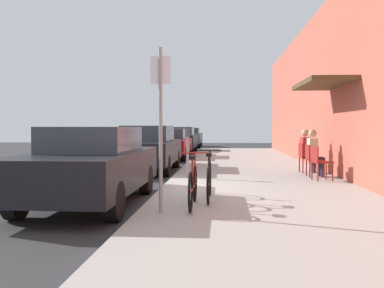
{
  "coord_description": "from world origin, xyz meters",
  "views": [
    {
      "loc": [
        1.38,
        -9.26,
        1.47
      ],
      "look_at": [
        0.31,
        5.5,
        0.88
      ],
      "focal_mm": 39.69,
      "sensor_mm": 36.0,
      "label": 1
    }
  ],
  "objects_px": {
    "seated_patron_1": "(314,151)",
    "bicycle_0": "(193,186)",
    "parked_car_1": "(148,148)",
    "cafe_chair_2": "(305,156)",
    "parked_car_3": "(180,139)",
    "parked_car_4": "(189,137)",
    "parking_meter": "(188,149)",
    "cafe_chair_0": "(319,161)",
    "seated_patron_2": "(307,149)",
    "street_sign": "(161,116)",
    "parked_car_2": "(169,143)",
    "bicycle_1": "(209,180)",
    "cafe_chair_1": "(312,158)",
    "parked_car_0": "(92,165)"
  },
  "relations": [
    {
      "from": "parked_car_3",
      "to": "street_sign",
      "type": "bearing_deg",
      "value": -85.25
    },
    {
      "from": "parking_meter",
      "to": "parked_car_3",
      "type": "bearing_deg",
      "value": 96.56
    },
    {
      "from": "parked_car_1",
      "to": "parked_car_3",
      "type": "distance_m",
      "value": 10.83
    },
    {
      "from": "street_sign",
      "to": "cafe_chair_1",
      "type": "distance_m",
      "value": 6.2
    },
    {
      "from": "street_sign",
      "to": "seated_patron_2",
      "type": "height_order",
      "value": "street_sign"
    },
    {
      "from": "cafe_chair_0",
      "to": "parked_car_3",
      "type": "bearing_deg",
      "value": 109.57
    },
    {
      "from": "parked_car_0",
      "to": "parked_car_1",
      "type": "height_order",
      "value": "parked_car_1"
    },
    {
      "from": "parked_car_3",
      "to": "cafe_chair_2",
      "type": "xyz_separation_m",
      "value": [
        4.91,
        -11.96,
        -0.14
      ]
    },
    {
      "from": "bicycle_1",
      "to": "seated_patron_1",
      "type": "relative_size",
      "value": 1.33
    },
    {
      "from": "cafe_chair_1",
      "to": "seated_patron_2",
      "type": "height_order",
      "value": "seated_patron_2"
    },
    {
      "from": "bicycle_1",
      "to": "cafe_chair_1",
      "type": "bearing_deg",
      "value": 55.08
    },
    {
      "from": "parked_car_1",
      "to": "parked_car_3",
      "type": "relative_size",
      "value": 1.0
    },
    {
      "from": "parked_car_2",
      "to": "bicycle_0",
      "type": "height_order",
      "value": "parked_car_2"
    },
    {
      "from": "parked_car_1",
      "to": "bicycle_0",
      "type": "bearing_deg",
      "value": -73.68
    },
    {
      "from": "parking_meter",
      "to": "bicycle_1",
      "type": "distance_m",
      "value": 3.44
    },
    {
      "from": "parked_car_0",
      "to": "seated_patron_1",
      "type": "height_order",
      "value": "parked_car_0"
    },
    {
      "from": "cafe_chair_2",
      "to": "seated_patron_1",
      "type": "bearing_deg",
      "value": -86.63
    },
    {
      "from": "bicycle_0",
      "to": "bicycle_1",
      "type": "relative_size",
      "value": 1.0
    },
    {
      "from": "street_sign",
      "to": "bicycle_1",
      "type": "relative_size",
      "value": 1.52
    },
    {
      "from": "bicycle_0",
      "to": "seated_patron_2",
      "type": "xyz_separation_m",
      "value": [
        2.99,
        5.62,
        0.34
      ]
    },
    {
      "from": "cafe_chair_2",
      "to": "street_sign",
      "type": "bearing_deg",
      "value": -119.19
    },
    {
      "from": "parked_car_3",
      "to": "bicycle_1",
      "type": "relative_size",
      "value": 2.57
    },
    {
      "from": "bicycle_1",
      "to": "seated_patron_1",
      "type": "xyz_separation_m",
      "value": [
        2.74,
        3.84,
        0.34
      ]
    },
    {
      "from": "street_sign",
      "to": "seated_patron_1",
      "type": "distance_m",
      "value": 6.21
    },
    {
      "from": "street_sign",
      "to": "parked_car_0",
      "type": "bearing_deg",
      "value": 141.16
    },
    {
      "from": "bicycle_0",
      "to": "parked_car_1",
      "type": "bearing_deg",
      "value": 106.32
    },
    {
      "from": "parking_meter",
      "to": "cafe_chair_0",
      "type": "distance_m",
      "value": 3.39
    },
    {
      "from": "seated_patron_1",
      "to": "cafe_chair_2",
      "type": "relative_size",
      "value": 1.48
    },
    {
      "from": "street_sign",
      "to": "bicycle_1",
      "type": "height_order",
      "value": "street_sign"
    },
    {
      "from": "bicycle_1",
      "to": "cafe_chair_0",
      "type": "bearing_deg",
      "value": 48.24
    },
    {
      "from": "parking_meter",
      "to": "cafe_chair_1",
      "type": "bearing_deg",
      "value": 8.45
    },
    {
      "from": "parked_car_4",
      "to": "parking_meter",
      "type": "distance_m",
      "value": 19.8
    },
    {
      "from": "parked_car_0",
      "to": "seated_patron_1",
      "type": "relative_size",
      "value": 3.41
    },
    {
      "from": "parked_car_4",
      "to": "cafe_chair_1",
      "type": "relative_size",
      "value": 5.06
    },
    {
      "from": "parked_car_0",
      "to": "bicycle_1",
      "type": "xyz_separation_m",
      "value": [
        2.23,
        0.03,
        -0.28
      ]
    },
    {
      "from": "seated_patron_1",
      "to": "parked_car_3",
      "type": "bearing_deg",
      "value": 110.95
    },
    {
      "from": "parking_meter",
      "to": "cafe_chair_2",
      "type": "height_order",
      "value": "parking_meter"
    },
    {
      "from": "parked_car_2",
      "to": "parked_car_3",
      "type": "relative_size",
      "value": 1.0
    },
    {
      "from": "parking_meter",
      "to": "cafe_chair_1",
      "type": "height_order",
      "value": "parking_meter"
    },
    {
      "from": "parked_car_1",
      "to": "bicycle_1",
      "type": "xyz_separation_m",
      "value": [
        2.23,
        -6.0,
        -0.3
      ]
    },
    {
      "from": "bicycle_0",
      "to": "cafe_chair_0",
      "type": "bearing_deg",
      "value": 52.0
    },
    {
      "from": "parked_car_4",
      "to": "cafe_chair_0",
      "type": "height_order",
      "value": "parked_car_4"
    },
    {
      "from": "cafe_chair_0",
      "to": "seated_patron_2",
      "type": "xyz_separation_m",
      "value": [
        0.06,
        1.86,
        0.19
      ]
    },
    {
      "from": "seated_patron_1",
      "to": "bicycle_0",
      "type": "bearing_deg",
      "value": -123.08
    },
    {
      "from": "parked_car_1",
      "to": "parking_meter",
      "type": "bearing_deg",
      "value": -59.69
    },
    {
      "from": "parked_car_0",
      "to": "bicycle_0",
      "type": "relative_size",
      "value": 2.57
    },
    {
      "from": "parked_car_1",
      "to": "seated_patron_2",
      "type": "height_order",
      "value": "parked_car_1"
    },
    {
      "from": "parked_car_1",
      "to": "seated_patron_1",
      "type": "relative_size",
      "value": 3.41
    },
    {
      "from": "parked_car_4",
      "to": "cafe_chair_0",
      "type": "distance_m",
      "value": 20.67
    },
    {
      "from": "cafe_chair_0",
      "to": "parked_car_4",
      "type": "bearing_deg",
      "value": 103.74
    }
  ]
}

